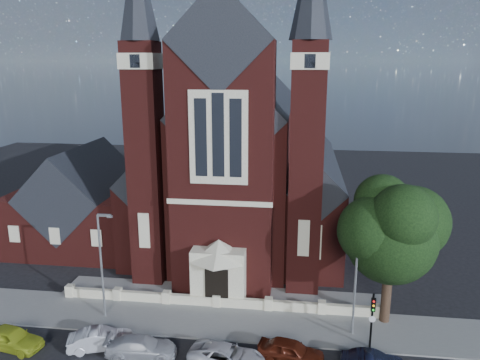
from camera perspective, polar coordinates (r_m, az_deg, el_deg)
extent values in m
plane|color=black|center=(45.07, -0.88, -9.94)|extent=(120.00, 120.00, 0.00)
cube|color=slate|center=(35.89, -3.41, -16.76)|extent=(60.00, 5.00, 0.12)
cube|color=slate|center=(39.31, -2.29, -13.79)|extent=(26.00, 3.00, 0.14)
cube|color=#BDB596|center=(37.58, -2.82, -15.21)|extent=(24.00, 0.40, 0.90)
cube|color=#4C1714|center=(52.30, 0.68, 1.59)|extent=(10.00, 30.00, 14.00)
cube|color=black|center=(51.21, 0.71, 9.25)|extent=(10.00, 30.20, 10.00)
cube|color=#4C1714|center=(53.47, -7.46, -1.57)|extent=(5.00, 26.00, 8.00)
cube|color=#4C1714|center=(51.75, 8.82, -2.15)|extent=(5.00, 26.00, 8.00)
cube|color=black|center=(52.53, -7.60, 2.63)|extent=(5.01, 26.20, 5.01)
cube|color=black|center=(50.78, 8.99, 2.18)|extent=(5.01, 26.20, 5.01)
cube|color=#4C1714|center=(36.67, -2.18, 0.88)|extent=(8.00, 3.00, 20.00)
cube|color=black|center=(35.70, -2.34, 16.69)|extent=(8.00, 3.20, 8.00)
cube|color=#BDB596|center=(34.58, -2.66, 5.13)|extent=(4.40, 0.15, 7.00)
cube|color=black|center=(34.49, -2.68, 5.44)|extent=(0.90, 0.08, 6.20)
cube|color=#BDB596|center=(37.43, -2.59, -11.53)|extent=(4.20, 2.00, 4.40)
cube|color=black|center=(36.78, -2.87, -13.08)|extent=(1.80, 0.12, 3.20)
cone|color=#BDB596|center=(36.53, -2.63, -8.43)|extent=(4.60, 4.60, 1.60)
cube|color=#4C1714|center=(39.20, -11.35, 1.49)|extent=(2.60, 2.60, 20.00)
cube|color=#BDB596|center=(38.27, -11.98, 13.99)|extent=(2.80, 2.80, 1.20)
cube|color=#4C1714|center=(37.15, 8.02, 0.92)|extent=(2.60, 2.60, 20.00)
cube|color=#BDB596|center=(36.16, 8.49, 14.14)|extent=(2.80, 2.80, 1.20)
cube|color=#4C1714|center=(51.30, -18.40, -4.06)|extent=(12.00, 12.00, 6.00)
cube|color=black|center=(50.47, -18.67, -0.82)|extent=(8.49, 12.20, 8.49)
cylinder|color=black|center=(36.06, 17.45, -12.76)|extent=(0.70, 0.70, 5.00)
sphere|color=black|center=(34.47, 17.94, -6.81)|extent=(6.40, 6.40, 6.40)
sphere|color=black|center=(32.79, 19.26, -4.29)|extent=(4.40, 4.40, 4.40)
cylinder|color=gray|center=(35.87, -16.53, -10.18)|extent=(0.16, 0.16, 8.00)
cube|color=gray|center=(34.25, -16.23, -4.15)|extent=(1.00, 0.15, 0.18)
cube|color=gray|center=(34.11, -15.60, -4.32)|extent=(0.35, 0.22, 0.12)
cylinder|color=gray|center=(33.25, 13.88, -12.01)|extent=(0.16, 0.16, 8.00)
cube|color=gray|center=(31.78, 15.21, -5.52)|extent=(1.00, 0.15, 0.18)
cube|color=gray|center=(31.86, 15.92, -5.67)|extent=(0.35, 0.22, 0.12)
cylinder|color=black|center=(33.01, 15.75, -16.28)|extent=(0.14, 0.14, 4.00)
cube|color=black|center=(32.25, 15.94, -14.42)|extent=(0.28, 0.22, 0.90)
sphere|color=red|center=(32.00, 16.02, -14.06)|extent=(0.14, 0.14, 0.14)
sphere|color=#CC8C0C|center=(32.14, 15.98, -14.53)|extent=(0.14, 0.14, 0.14)
sphere|color=#0C9919|center=(32.28, 15.94, -15.00)|extent=(0.14, 0.14, 0.14)
imported|color=#A5B624|center=(35.94, -26.08, -16.92)|extent=(4.58, 2.52, 1.48)
imported|color=#B1B2B9|center=(33.86, -16.64, -18.10)|extent=(4.42, 2.75, 1.38)
imported|color=#ADAFB5|center=(32.52, -11.94, -19.32)|extent=(4.71, 2.29, 1.32)
imported|color=silver|center=(31.08, -1.63, -20.71)|extent=(5.15, 3.11, 1.34)
imported|color=#4C180D|center=(31.60, 6.20, -20.04)|extent=(4.48, 2.51, 1.44)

